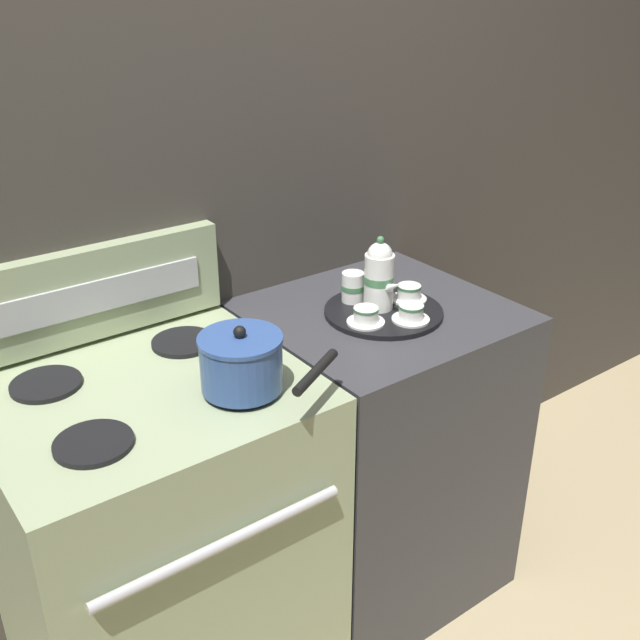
{
  "coord_description": "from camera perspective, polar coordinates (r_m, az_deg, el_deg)",
  "views": [
    {
      "loc": [
        -0.88,
        -1.39,
        1.81
      ],
      "look_at": [
        0.09,
        -0.08,
        1.02
      ],
      "focal_mm": 42.0,
      "sensor_mm": 36.0,
      "label": 1
    }
  ],
  "objects": [
    {
      "name": "teacup_front",
      "position": [
        1.94,
        3.52,
        0.33
      ],
      "size": [
        0.1,
        0.1,
        0.04
      ],
      "color": "white",
      "rests_on": "serving_tray"
    },
    {
      "name": "control_panel",
      "position": [
        1.92,
        -17.26,
        1.87
      ],
      "size": [
        0.7,
        0.05,
        0.23
      ],
      "color": "#9EAD84",
      "rests_on": "stove"
    },
    {
      "name": "stove",
      "position": [
        2.0,
        -11.86,
        -16.69
      ],
      "size": [
        0.72,
        0.66,
        0.95
      ],
      "color": "#9EAD84",
      "rests_on": "ground"
    },
    {
      "name": "wall_back",
      "position": [
        2.07,
        -9.08,
        5.54
      ],
      "size": [
        6.0,
        0.05,
        2.2
      ],
      "color": "#423D38",
      "rests_on": "ground"
    },
    {
      "name": "serving_tray",
      "position": [
        2.03,
        4.86,
        0.63
      ],
      "size": [
        0.32,
        0.32,
        0.01
      ],
      "color": "black",
      "rests_on": "side_counter"
    },
    {
      "name": "saucepan",
      "position": [
        1.64,
        -5.91,
        -3.23
      ],
      "size": [
        0.26,
        0.3,
        0.15
      ],
      "color": "#335193",
      "rests_on": "stove"
    },
    {
      "name": "teacup_right",
      "position": [
        1.96,
        6.95,
        0.55
      ],
      "size": [
        0.1,
        0.1,
        0.04
      ],
      "color": "white",
      "rests_on": "serving_tray"
    },
    {
      "name": "teapot",
      "position": [
        2.0,
        4.55,
        3.39
      ],
      "size": [
        0.08,
        0.13,
        0.2
      ],
      "color": "white",
      "rests_on": "serving_tray"
    },
    {
      "name": "creamer_jug",
      "position": [
        2.06,
        2.51,
        2.53
      ],
      "size": [
        0.06,
        0.06,
        0.08
      ],
      "color": "white",
      "rests_on": "serving_tray"
    },
    {
      "name": "side_counter",
      "position": [
        2.3,
        4.3,
        -9.87
      ],
      "size": [
        0.67,
        0.63,
        0.94
      ],
      "color": "#38383D",
      "rests_on": "ground"
    },
    {
      "name": "ground_plane",
      "position": [
        2.44,
        -3.07,
        -21.85
      ],
      "size": [
        6.0,
        6.0,
        0.0
      ],
      "primitive_type": "plane",
      "color": "tan"
    },
    {
      "name": "teacup_left",
      "position": [
        2.08,
        6.79,
        2.08
      ],
      "size": [
        0.1,
        0.1,
        0.04
      ],
      "color": "white",
      "rests_on": "serving_tray"
    }
  ]
}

